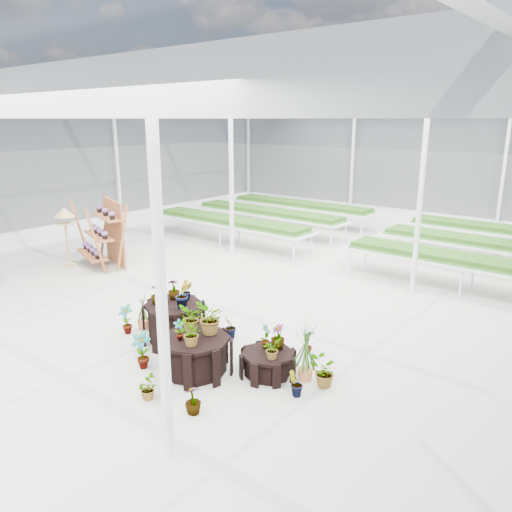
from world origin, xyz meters
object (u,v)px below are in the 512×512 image
Objects in this scene: plinth_low at (268,364)px; bird_table at (67,237)px; plinth_tall at (174,323)px; plinth_mid at (196,355)px; shelf_rack at (101,234)px.

plinth_low is 0.53× the size of bird_table.
plinth_tall is 0.66× the size of bird_table.
plinth_mid is at bearing -37.76° from bird_table.
plinth_tall is 0.60× the size of shelf_rack.
bird_table is at bearing -117.13° from shelf_rack.
bird_table reaches higher than plinth_tall.
bird_table is (-7.49, 2.15, 0.55)m from plinth_mid.
plinth_tall is 1.24× the size of plinth_low.
plinth_low is (2.20, 0.10, -0.18)m from plinth_tall.
bird_table reaches higher than plinth_mid.
plinth_low is 8.64m from bird_table.
plinth_mid is at bearing -3.88° from shelf_rack.
plinth_tall is at bearing -177.40° from plinth_low.
plinth_mid is 1.31× the size of plinth_low.
bird_table is at bearing 163.96° from plinth_mid.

